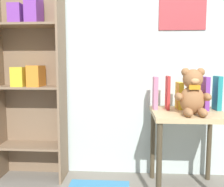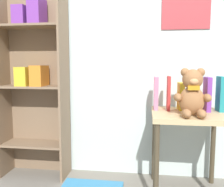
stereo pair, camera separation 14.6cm
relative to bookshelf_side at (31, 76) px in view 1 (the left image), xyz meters
The scene contains 10 objects.
wall_back 1.06m from the bookshelf_side, ahead, with size 4.80×0.07×2.50m.
bookshelf_side is the anchor object (origin of this frame).
display_table 1.36m from the bookshelf_side, ahead, with size 0.54×0.51×0.64m.
teddy_bear 1.33m from the bookshelf_side, 13.60° to the right, with size 0.25×0.23×0.33m.
book_standing_pink 1.06m from the bookshelf_side, ahead, with size 0.03×0.12×0.26m, color #D17093.
book_standing_red 1.16m from the bookshelf_side, ahead, with size 0.02×0.13×0.26m, color red.
book_standing_yellow 1.26m from the bookshelf_side, ahead, with size 0.04×0.13×0.21m, color gold.
book_standing_orange 1.35m from the bookshelf_side, ahead, with size 0.04×0.14×0.24m, color orange.
book_standing_purple 1.45m from the bookshelf_side, ahead, with size 0.03×0.14×0.26m, color purple.
book_standing_teal 1.54m from the bookshelf_side, ahead, with size 0.03×0.13×0.26m, color teal.
Camera 1 is at (-0.15, -0.95, 0.99)m, focal length 40.00 mm.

